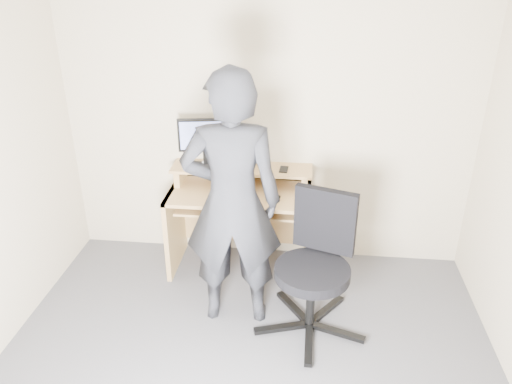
% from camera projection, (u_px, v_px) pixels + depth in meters
% --- Properties ---
extents(back_wall, '(3.50, 0.02, 2.50)m').
position_uv_depth(back_wall, '(267.00, 124.00, 4.22)').
color(back_wall, '#C4B49B').
rests_on(back_wall, ground).
extents(desk, '(1.20, 0.60, 0.91)m').
position_uv_depth(desk, '(241.00, 209.00, 4.35)').
color(desk, tan).
rests_on(desk, ground).
extents(monitor, '(0.44, 0.12, 0.42)m').
position_uv_depth(monitor, '(205.00, 138.00, 4.17)').
color(monitor, black).
rests_on(monitor, desk).
extents(external_drive, '(0.10, 0.14, 0.20)m').
position_uv_depth(external_drive, '(225.00, 155.00, 4.24)').
color(external_drive, black).
rests_on(external_drive, desk).
extents(travel_mug, '(0.10, 0.10, 0.20)m').
position_uv_depth(travel_mug, '(242.00, 158.00, 4.18)').
color(travel_mug, silver).
rests_on(travel_mug, desk).
extents(smartphone, '(0.08, 0.13, 0.01)m').
position_uv_depth(smartphone, '(284.00, 169.00, 4.20)').
color(smartphone, black).
rests_on(smartphone, desk).
extents(charger, '(0.05, 0.04, 0.03)m').
position_uv_depth(charger, '(213.00, 168.00, 4.20)').
color(charger, black).
rests_on(charger, desk).
extents(headphones, '(0.20, 0.20, 0.06)m').
position_uv_depth(headphones, '(212.00, 164.00, 4.30)').
color(headphones, silver).
rests_on(headphones, desk).
extents(keyboard, '(0.46, 0.18, 0.03)m').
position_uv_depth(keyboard, '(244.00, 206.00, 4.14)').
color(keyboard, black).
rests_on(keyboard, desk).
extents(mouse, '(0.11, 0.09, 0.04)m').
position_uv_depth(mouse, '(275.00, 197.00, 4.06)').
color(mouse, black).
rests_on(mouse, desk).
extents(office_chair, '(0.82, 0.79, 1.03)m').
position_uv_depth(office_chair, '(316.00, 260.00, 3.59)').
color(office_chair, black).
rests_on(office_chair, ground).
extents(person, '(0.75, 0.53, 1.95)m').
position_uv_depth(person, '(232.00, 203.00, 3.52)').
color(person, black).
rests_on(person, ground).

